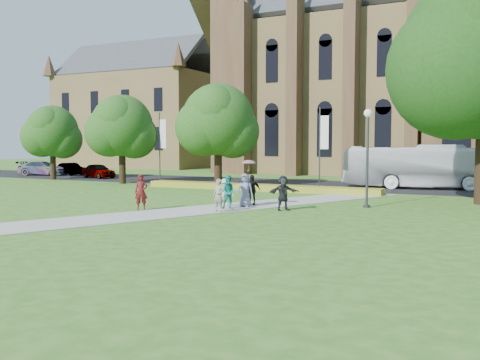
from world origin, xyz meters
The scene contains 24 objects.
ground centered at (0.00, 0.00, 0.00)m, with size 160.00×160.00×0.00m, color #30631D.
road centered at (0.00, 20.00, 0.01)m, with size 160.00×10.00×0.02m, color black.
footpath centered at (0.00, 1.00, 0.02)m, with size 3.20×30.00×0.04m, color #B2B2A8.
flower_hedge centered at (-2.00, 13.20, 0.23)m, with size 18.00×1.40×0.45m, color gold.
cathedral centered at (10.00, 39.73, 12.98)m, with size 52.60×18.25×28.00m.
building_west centered at (-34.00, 42.00, 9.21)m, with size 22.00×14.00×18.30m.
streetlamp centered at (7.50, 6.50, 3.30)m, with size 0.44×0.44×5.24m.
street_tree_0 centered at (-15.00, 14.00, 4.87)m, with size 5.20×5.20×7.50m.
street_tree_1 centered at (-6.00, 14.50, 5.22)m, with size 5.60×5.60×8.05m.
street_tree_2 centered at (-24.00, 15.00, 4.53)m, with size 4.80×4.80×6.95m.
banner_pole_0 centered at (2.11, 15.20, 3.39)m, with size 0.70×0.10×6.00m.
banner_pole_1 centered at (-11.89, 15.20, 3.39)m, with size 0.70×0.10×6.00m.
tour_coach centered at (8.50, 20.07, 1.67)m, with size 2.77×11.84×3.30m, color white.
car_0 centered at (-21.60, 18.48, 0.72)m, with size 1.66×4.14×1.41m, color gray.
car_1 centered at (-27.27, 20.63, 0.67)m, with size 1.38×3.96×1.30m, color gray.
car_2 centered at (-29.89, 19.24, 0.77)m, with size 2.09×5.14×1.49m, color gray.
pedestrian_0 centered at (-2.54, 0.12, 0.95)m, with size 0.66×0.43×1.81m, color #5A1415.
pedestrian_1 centered at (1.34, 2.41, 0.91)m, with size 0.84×0.66×1.74m, color #1B887C.
pedestrian_2 centered at (0.78, 3.01, 0.80)m, with size 0.98×0.57×1.52m, color beige.
pedestrian_3 centered at (1.61, 4.57, 0.87)m, with size 0.97×0.40×1.66m, color black.
pedestrian_4 centered at (1.64, 3.66, 0.93)m, with size 0.87×0.57×1.78m, color slate.
pedestrian_5 centered at (3.99, 3.30, 0.92)m, with size 1.63×0.52×1.76m, color #232229.
pedestrian_6 centered at (1.46, 1.08, 0.86)m, with size 0.60×0.39×1.65m, color gray.
parasol centered at (1.82, 3.76, 2.14)m, with size 0.72×0.72×0.63m, color #DC9BB8.
Camera 1 is at (14.18, -21.92, 3.46)m, focal length 40.00 mm.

